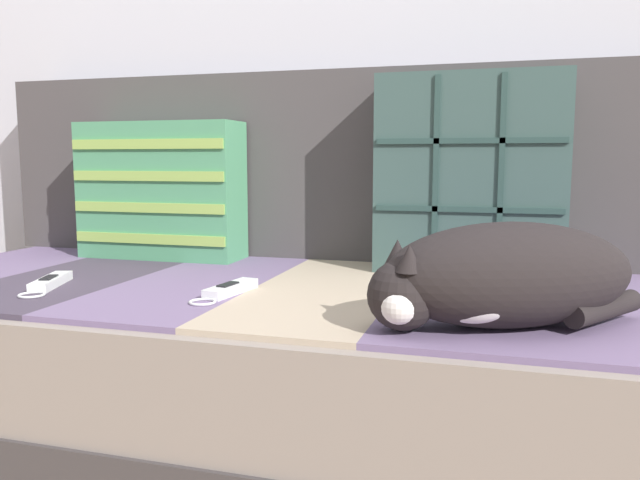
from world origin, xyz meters
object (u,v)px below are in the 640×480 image
couch (270,372)px  game_remote_far (229,290)px  throw_pillow_striped (161,191)px  sleeping_cat (498,278)px  throw_pillow_quilted (470,175)px  game_remote_near (50,282)px

couch → game_remote_far: size_ratio=9.31×
throw_pillow_striped → sleeping_cat: bearing=-29.1°
throw_pillow_striped → sleeping_cat: (0.84, -0.47, -0.10)m
couch → sleeping_cat: size_ratio=4.15×
throw_pillow_quilted → game_remote_near: (-0.79, -0.40, -0.21)m
couch → throw_pillow_quilted: bearing=28.4°
game_remote_near → sleeping_cat: bearing=-4.4°
game_remote_near → throw_pillow_striped: bearing=86.9°
throw_pillow_quilted → game_remote_far: 0.60m
couch → sleeping_cat: 0.60m
couch → throw_pillow_striped: size_ratio=4.22×
throw_pillow_quilted → sleeping_cat: throw_pillow_quilted is taller
throw_pillow_striped → throw_pillow_quilted: bearing=0.0°
game_remote_near → game_remote_far: (0.37, 0.04, -0.00)m
throw_pillow_striped → game_remote_far: (0.35, -0.36, -0.17)m
couch → throw_pillow_quilted: (0.40, 0.21, 0.42)m
sleeping_cat → game_remote_far: size_ratio=2.24×
throw_pillow_quilted → sleeping_cat: 0.49m
sleeping_cat → couch: bearing=151.4°
throw_pillow_striped → game_remote_far: throw_pillow_striped is taller
couch → throw_pillow_striped: bearing=150.3°
sleeping_cat → game_remote_far: (-0.49, 0.10, -0.07)m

